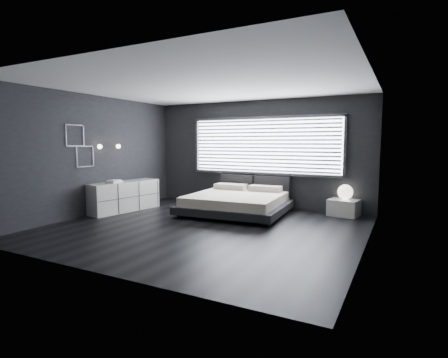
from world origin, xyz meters
The scene contains 12 objects.
room centered at (0.00, 0.00, 1.40)m, with size 6.04×6.00×2.80m.
window centered at (0.20, 2.70, 1.61)m, with size 4.14×0.09×1.52m.
headboard centered at (-0.03, 2.64, 0.57)m, with size 1.96×0.16×0.52m.
sconce_near centered at (-2.88, 0.05, 1.60)m, with size 0.18×0.11×0.11m.
sconce_far centered at (-2.88, 0.65, 1.60)m, with size 0.18×0.11×0.11m.
wall_art_upper centered at (-2.98, -0.55, 1.85)m, with size 0.01×0.48×0.48m.
wall_art_lower centered at (-2.98, -0.30, 1.38)m, with size 0.01×0.48×0.48m.
bed centered at (-0.03, 1.59, 0.28)m, with size 2.48×2.38×0.60m.
nightstand centered at (2.30, 2.49, 0.19)m, with size 0.65×0.54×0.38m, color silver.
orb_lamp centered at (2.31, 2.53, 0.55)m, with size 0.35×0.35×0.35m, color white.
dresser centered at (-2.65, 0.56, 0.37)m, with size 0.82×1.90×0.74m.
book_stack centered at (-2.64, 0.23, 0.77)m, with size 0.27×0.35×0.07m.
Camera 1 is at (3.52, -5.90, 1.70)m, focal length 28.00 mm.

